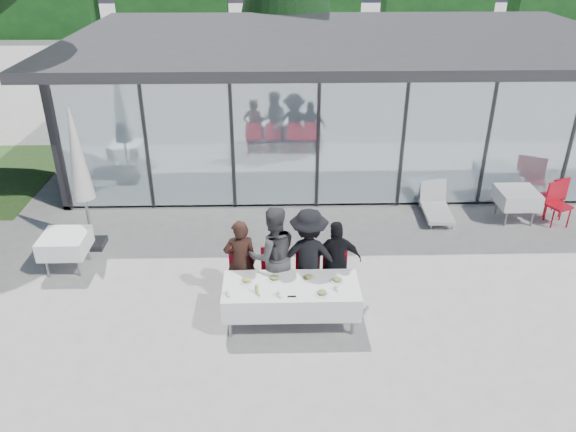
{
  "coord_description": "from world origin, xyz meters",
  "views": [
    {
      "loc": [
        0.05,
        -8.07,
        6.0
      ],
      "look_at": [
        0.28,
        1.2,
        1.22
      ],
      "focal_mm": 35.0,
      "sensor_mm": 36.0,
      "label": 1
    }
  ],
  "objects_px": {
    "diner_chair_a": "(241,272)",
    "spare_table_left": "(65,244)",
    "lounger": "(435,205)",
    "diner_a": "(241,262)",
    "spare_table_right": "(517,198)",
    "diner_chair_b": "(273,272)",
    "plate_d": "(337,280)",
    "spare_chair_b": "(555,194)",
    "plate_extra": "(322,293)",
    "dining_table": "(291,296)",
    "plate_a": "(246,280)",
    "plate_b": "(274,278)",
    "diner_chair_d": "(335,271)",
    "diner_d": "(336,262)",
    "plate_c": "(309,277)",
    "market_umbrella": "(78,162)",
    "spare_chair_a": "(557,201)",
    "diner_c": "(309,256)",
    "juice_bottle": "(257,289)",
    "folded_eyeglasses": "(292,296)",
    "diner_b": "(273,255)",
    "diner_chair_c": "(308,271)"
  },
  "relations": [
    {
      "from": "diner_d",
      "to": "plate_c",
      "type": "distance_m",
      "value": 0.7
    },
    {
      "from": "plate_d",
      "to": "market_umbrella",
      "type": "xyz_separation_m",
      "value": [
        -4.88,
        2.57,
        1.12
      ]
    },
    {
      "from": "diner_a",
      "to": "diner_chair_d",
      "type": "relative_size",
      "value": 1.65
    },
    {
      "from": "diner_chair_a",
      "to": "diner_c",
      "type": "relative_size",
      "value": 0.55
    },
    {
      "from": "dining_table",
      "to": "plate_b",
      "type": "distance_m",
      "value": 0.41
    },
    {
      "from": "plate_d",
      "to": "juice_bottle",
      "type": "height_order",
      "value": "juice_bottle"
    },
    {
      "from": "plate_extra",
      "to": "market_umbrella",
      "type": "distance_m",
      "value": 5.57
    },
    {
      "from": "diner_chair_d",
      "to": "market_umbrella",
      "type": "relative_size",
      "value": 0.33
    },
    {
      "from": "dining_table",
      "to": "plate_d",
      "type": "height_order",
      "value": "plate_d"
    },
    {
      "from": "diner_c",
      "to": "juice_bottle",
      "type": "bearing_deg",
      "value": 48.98
    },
    {
      "from": "plate_a",
      "to": "plate_b",
      "type": "relative_size",
      "value": 1.0
    },
    {
      "from": "diner_d",
      "to": "plate_c",
      "type": "xyz_separation_m",
      "value": [
        -0.51,
        -0.48,
        -0.0
      ]
    },
    {
      "from": "diner_c",
      "to": "plate_d",
      "type": "height_order",
      "value": "diner_c"
    },
    {
      "from": "diner_b",
      "to": "spare_chair_b",
      "type": "xyz_separation_m",
      "value": [
        6.48,
        3.17,
        -0.38
      ]
    },
    {
      "from": "spare_table_left",
      "to": "spare_chair_b",
      "type": "bearing_deg",
      "value": 10.93
    },
    {
      "from": "spare_table_right",
      "to": "diner_chair_b",
      "type": "bearing_deg",
      "value": -152.26
    },
    {
      "from": "plate_b",
      "to": "plate_d",
      "type": "distance_m",
      "value": 1.05
    },
    {
      "from": "diner_a",
      "to": "plate_extra",
      "type": "distance_m",
      "value": 1.65
    },
    {
      "from": "diner_b",
      "to": "diner_c",
      "type": "xyz_separation_m",
      "value": [
        0.62,
        0.0,
        -0.03
      ]
    },
    {
      "from": "diner_chair_b",
      "to": "market_umbrella",
      "type": "xyz_separation_m",
      "value": [
        -3.81,
        1.92,
        1.36
      ]
    },
    {
      "from": "plate_d",
      "to": "spare_chair_b",
      "type": "distance_m",
      "value": 6.59
    },
    {
      "from": "diner_a",
      "to": "diner_chair_b",
      "type": "distance_m",
      "value": 0.63
    },
    {
      "from": "dining_table",
      "to": "spare_table_left",
      "type": "relative_size",
      "value": 2.63
    },
    {
      "from": "dining_table",
      "to": "market_umbrella",
      "type": "distance_m",
      "value": 5.08
    },
    {
      "from": "folded_eyeglasses",
      "to": "spare_chair_b",
      "type": "height_order",
      "value": "spare_chair_b"
    },
    {
      "from": "dining_table",
      "to": "plate_extra",
      "type": "height_order",
      "value": "plate_extra"
    },
    {
      "from": "plate_a",
      "to": "diner_a",
      "type": "bearing_deg",
      "value": 102.88
    },
    {
      "from": "diner_chair_a",
      "to": "spare_chair_a",
      "type": "distance_m",
      "value": 7.46
    },
    {
      "from": "lounger",
      "to": "diner_a",
      "type": "bearing_deg",
      "value": -143.03
    },
    {
      "from": "plate_b",
      "to": "market_umbrella",
      "type": "height_order",
      "value": "market_umbrella"
    },
    {
      "from": "dining_table",
      "to": "plate_extra",
      "type": "distance_m",
      "value": 0.61
    },
    {
      "from": "dining_table",
      "to": "diner_c",
      "type": "xyz_separation_m",
      "value": [
        0.33,
        0.67,
        0.36
      ]
    },
    {
      "from": "plate_d",
      "to": "spare_chair_b",
      "type": "relative_size",
      "value": 0.25
    },
    {
      "from": "spare_chair_a",
      "to": "spare_chair_b",
      "type": "bearing_deg",
      "value": 71.05
    },
    {
      "from": "diner_chair_a",
      "to": "spare_table_left",
      "type": "bearing_deg",
      "value": 162.92
    },
    {
      "from": "spare_table_left",
      "to": "plate_c",
      "type": "bearing_deg",
      "value": -19.3
    },
    {
      "from": "diner_c",
      "to": "spare_chair_a",
      "type": "relative_size",
      "value": 1.83
    },
    {
      "from": "dining_table",
      "to": "diner_chair_b",
      "type": "relative_size",
      "value": 2.32
    },
    {
      "from": "plate_extra",
      "to": "spare_table_right",
      "type": "height_order",
      "value": "plate_extra"
    },
    {
      "from": "diner_d",
      "to": "spare_table_left",
      "type": "xyz_separation_m",
      "value": [
        -5.14,
        1.14,
        -0.22
      ]
    },
    {
      "from": "plate_b",
      "to": "diner_chair_c",
      "type": "bearing_deg",
      "value": 43.47
    },
    {
      "from": "diner_chair_a",
      "to": "plate_extra",
      "type": "height_order",
      "value": "diner_chair_a"
    },
    {
      "from": "plate_b",
      "to": "spare_chair_b",
      "type": "relative_size",
      "value": 0.25
    },
    {
      "from": "diner_chair_d",
      "to": "spare_table_right",
      "type": "height_order",
      "value": "diner_chair_d"
    },
    {
      "from": "diner_chair_a",
      "to": "folded_eyeglasses",
      "type": "xyz_separation_m",
      "value": [
        0.87,
        -1.08,
        0.22
      ]
    },
    {
      "from": "plate_c",
      "to": "spare_table_right",
      "type": "bearing_deg",
      "value": 35.09
    },
    {
      "from": "diner_chair_c",
      "to": "spare_chair_a",
      "type": "bearing_deg",
      "value": 25.58
    },
    {
      "from": "folded_eyeglasses",
      "to": "spare_chair_b",
      "type": "relative_size",
      "value": 0.14
    },
    {
      "from": "plate_d",
      "to": "spare_chair_a",
      "type": "bearing_deg",
      "value": 32.71
    },
    {
      "from": "diner_chair_a",
      "to": "juice_bottle",
      "type": "distance_m",
      "value": 1.05
    }
  ]
}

